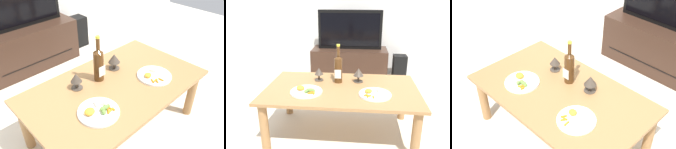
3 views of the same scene
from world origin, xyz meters
The scene contains 10 objects.
ground_plane centered at (0.00, 0.00, 0.00)m, with size 6.40×6.40×0.00m, color beige.
dining_table centered at (0.00, 0.00, 0.38)m, with size 1.30×0.76×0.44m.
tv_stand centered at (-0.01, 1.37, 0.24)m, with size 1.04×0.45×0.47m.
tv_screen centered at (-0.01, 1.37, 0.74)m, with size 0.87×0.05×0.53m.
floor_speaker centered at (0.71, 1.40, 0.19)m, with size 0.18×0.18×0.39m, color black.
wine_bottle centered at (-0.04, 0.13, 0.58)m, with size 0.07×0.07×0.35m.
goblet_left centered at (-0.22, 0.16, 0.52)m, with size 0.08×0.08×0.12m.
goblet_right centered at (0.14, 0.16, 0.53)m, with size 0.09×0.09×0.13m.
dinner_plate_left centered at (-0.28, -0.13, 0.46)m, with size 0.26×0.26×0.05m.
dinner_plate_right centered at (0.27, -0.13, 0.46)m, with size 0.26×0.26×0.04m.
Camera 1 is at (-0.93, -0.92, 1.43)m, focal length 36.67 mm.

